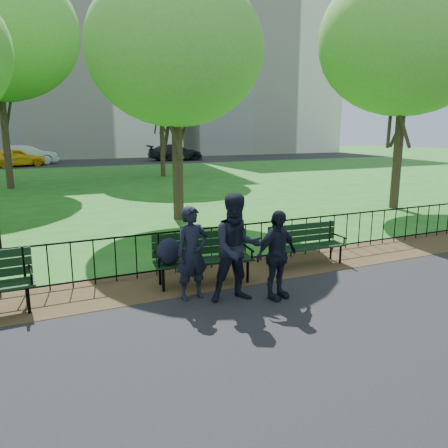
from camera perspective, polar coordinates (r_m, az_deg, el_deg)
name	(u,v)px	position (r m, az deg, el deg)	size (l,w,h in m)	color
ground	(227,307)	(7.36, 0.37, -10.77)	(120.00, 120.00, 0.00)	#225817
asphalt_path	(378,432)	(4.91, 19.48, -24.25)	(60.00, 9.20, 0.01)	black
dirt_strip	(194,279)	(8.64, -3.95, -7.15)	(60.00, 1.60, 0.01)	#372A16
far_street	(55,164)	(41.32, -21.25, 7.37)	(70.00, 9.00, 0.01)	black
iron_fence	(185,249)	(8.95, -5.16, -3.25)	(24.06, 0.06, 1.00)	black
apartment_mid	(53,16)	(55.68, -21.41, 23.97)	(24.00, 15.00, 30.00)	silver
apartment_east	(248,60)	(62.04, 3.10, 20.61)	(20.00, 15.00, 24.00)	silver
park_bench_main	(187,252)	(8.11, -4.86, -3.65)	(1.92, 0.82, 1.06)	black
park_bench_right_a	(305,240)	(9.58, 10.59, -2.07)	(1.71, 0.59, 0.96)	black
tree_near_e	(175,50)	(14.37, -6.40, 21.64)	(5.43, 5.43, 7.57)	#2D2116
tree_mid_e	(407,40)	(17.70, 22.81, 21.29)	(6.15, 6.15, 8.57)	#2D2116
tree_far_e	(160,60)	(28.40, -8.37, 20.49)	(7.27, 7.27, 10.14)	#2D2116
person_left	(192,253)	(7.46, -4.17, -3.80)	(0.59, 0.39, 1.62)	black
person_mid	(237,248)	(7.32, 1.74, -3.16)	(0.90, 0.47, 1.85)	black
person_right	(277,255)	(7.50, 6.90, -4.05)	(0.91, 0.37, 1.55)	black
taxi	(16,157)	(38.76, -25.55, 7.84)	(1.72, 4.28, 1.46)	gold
sedan_silver	(25,155)	(40.25, -24.53, 8.18)	(1.73, 4.97, 1.64)	#ADB0B5
sedan_dark	(175,152)	(42.72, -6.36, 9.28)	(2.14, 5.26, 1.53)	black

